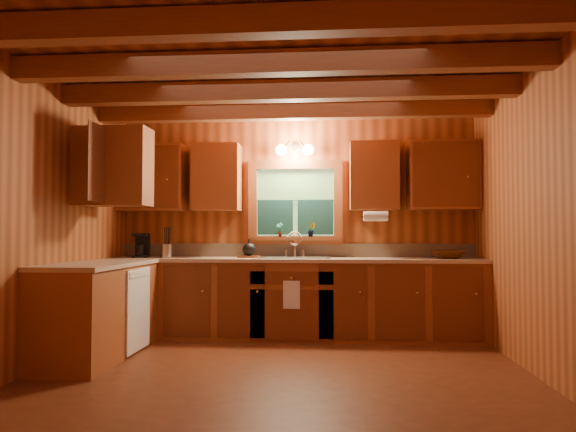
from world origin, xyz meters
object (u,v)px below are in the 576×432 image
(sink, at_px, (294,262))
(cutting_board, at_px, (249,257))
(coffee_maker, at_px, (142,246))
(wicker_basket, at_px, (448,254))

(sink, bearing_deg, cutting_board, 177.77)
(sink, distance_m, coffee_maker, 1.78)
(coffee_maker, relative_size, wicker_basket, 0.76)
(coffee_maker, xyz_separation_m, wicker_basket, (3.49, 0.01, -0.09))
(cutting_board, bearing_deg, sink, -4.60)
(sink, distance_m, cutting_board, 0.52)
(wicker_basket, bearing_deg, sink, 179.54)
(cutting_board, relative_size, wicker_basket, 0.67)
(wicker_basket, bearing_deg, coffee_maker, -179.83)
(cutting_board, bearing_deg, wicker_basket, -3.24)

